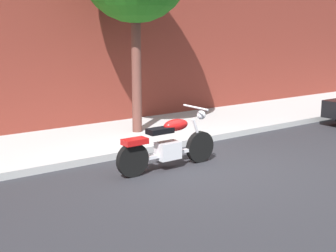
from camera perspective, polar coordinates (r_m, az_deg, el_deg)
ground_plane at (r=8.83m, az=4.05°, el=-4.94°), size 60.00×60.00×0.00m
sidewalk at (r=10.98m, az=-5.18°, el=-1.19°), size 23.51×2.83×0.14m
motorcycle at (r=8.53m, az=-0.03°, el=-2.33°), size 2.14×0.70×1.11m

